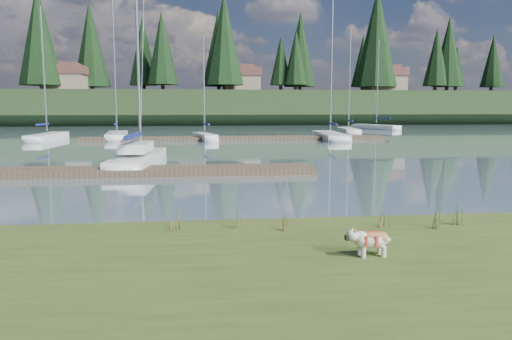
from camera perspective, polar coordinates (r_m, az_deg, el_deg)
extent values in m
plane|color=slate|center=(42.87, -5.11, 3.40)|extent=(200.00, 200.00, 0.00)
cube|color=#3F511E|center=(7.38, 2.01, -14.83)|extent=(60.00, 9.00, 0.35)
cube|color=black|center=(85.76, -5.84, 7.05)|extent=(200.00, 20.00, 5.00)
cylinder|color=silver|center=(8.92, 12.17, -9.20)|extent=(0.09, 0.09, 0.18)
cylinder|color=silver|center=(9.09, 11.76, -8.89)|extent=(0.09, 0.09, 0.18)
cylinder|color=silver|center=(9.06, 14.38, -9.02)|extent=(0.09, 0.09, 0.18)
cylinder|color=silver|center=(9.22, 13.93, -8.71)|extent=(0.09, 0.09, 0.18)
ellipsoid|color=silver|center=(9.02, 13.16, -7.77)|extent=(0.62, 0.32, 0.29)
ellipsoid|color=#AA763F|center=(9.00, 13.17, -7.21)|extent=(0.43, 0.30, 0.10)
ellipsoid|color=silver|center=(8.87, 10.94, -7.36)|extent=(0.22, 0.23, 0.21)
cube|color=black|center=(8.85, 10.37, -7.62)|extent=(0.07, 0.11, 0.08)
cube|color=white|center=(25.43, -13.28, 1.00)|extent=(2.21, 7.97, 0.70)
ellipsoid|color=white|center=(29.31, -11.98, 1.86)|extent=(1.83, 2.24, 0.70)
cylinder|color=silver|center=(26.27, -13.44, 15.54)|extent=(0.14, 0.14, 11.95)
cube|color=navy|center=(24.18, -13.84, 3.82)|extent=(0.39, 3.59, 0.20)
cube|color=white|center=(24.92, -13.50, 2.55)|extent=(1.40, 2.93, 0.45)
cube|color=#4C3D2C|center=(22.14, -14.16, -0.14)|extent=(16.00, 2.00, 0.30)
cube|color=#4C3D2C|center=(42.96, -2.44, 3.63)|extent=(26.00, 2.20, 0.30)
cube|color=white|center=(46.52, -22.74, 3.44)|extent=(1.93, 6.93, 0.70)
ellipsoid|color=white|center=(49.76, -21.44, 3.72)|extent=(1.60, 1.95, 0.70)
cylinder|color=silver|center=(46.54, -23.10, 10.54)|extent=(0.12, 0.12, 10.39)
cube|color=navy|center=(45.59, -23.21, 4.83)|extent=(0.35, 2.73, 0.20)
cube|color=white|center=(46.19, -15.59, 3.72)|extent=(2.49, 7.56, 0.70)
ellipsoid|color=white|center=(49.88, -15.39, 3.98)|extent=(1.83, 2.19, 0.70)
cylinder|color=silver|center=(46.25, -15.87, 11.62)|extent=(0.12, 0.12, 11.59)
cube|color=navy|center=(45.12, -15.70, 5.13)|extent=(0.52, 2.95, 0.20)
cube|color=white|center=(43.25, -5.89, 3.72)|extent=(2.22, 5.14, 0.70)
ellipsoid|color=white|center=(45.69, -6.62, 3.90)|extent=(1.37, 1.58, 0.70)
cylinder|color=silver|center=(43.20, -5.97, 9.72)|extent=(0.12, 0.12, 7.89)
cube|color=navy|center=(42.53, -5.70, 5.25)|extent=(0.64, 1.99, 0.20)
cube|color=white|center=(44.65, 8.48, 3.79)|extent=(2.47, 8.46, 0.70)
ellipsoid|color=white|center=(48.75, 7.55, 4.10)|extent=(1.98, 2.40, 0.70)
cylinder|color=silver|center=(44.77, 8.66, 12.76)|extent=(0.12, 0.12, 12.84)
cube|color=navy|center=(43.48, 8.80, 5.24)|extent=(0.43, 3.33, 0.20)
cube|color=white|center=(54.10, 10.51, 4.36)|extent=(2.29, 6.75, 0.70)
ellipsoid|color=white|center=(57.36, 9.94, 4.54)|extent=(1.65, 1.97, 0.70)
cylinder|color=silver|center=(54.11, 10.66, 10.38)|extent=(0.12, 0.12, 10.21)
cube|color=navy|center=(53.17, 10.71, 5.58)|extent=(0.52, 2.64, 0.20)
cube|color=white|center=(64.43, 13.58, 4.75)|extent=(4.35, 6.79, 0.70)
ellipsoid|color=white|center=(66.84, 11.48, 4.89)|extent=(2.14, 2.31, 0.70)
cylinder|color=silver|center=(64.43, 13.73, 9.77)|extent=(0.12, 0.12, 10.14)
cube|color=navy|center=(63.75, 14.21, 5.76)|extent=(1.36, 2.52, 0.20)
cone|color=#475B23|center=(10.77, -2.41, -5.32)|extent=(0.03, 0.03, 0.49)
cone|color=brown|center=(10.72, -1.79, -5.64)|extent=(0.03, 0.03, 0.39)
cone|color=#475B23|center=(10.80, -2.10, -5.15)|extent=(0.03, 0.03, 0.54)
cone|color=brown|center=(10.77, -1.65, -5.72)|extent=(0.03, 0.03, 0.34)
cone|color=#475B23|center=(10.70, -2.27, -5.54)|extent=(0.03, 0.03, 0.44)
cone|color=#475B23|center=(10.54, 2.83, -5.78)|extent=(0.03, 0.03, 0.43)
cone|color=brown|center=(10.50, 3.49, -6.07)|extent=(0.03, 0.03, 0.35)
cone|color=#475B23|center=(10.57, 3.13, -5.62)|extent=(0.03, 0.03, 0.48)
cone|color=brown|center=(10.54, 3.61, -6.13)|extent=(0.03, 0.03, 0.30)
cone|color=#475B23|center=(10.47, 3.01, -5.99)|extent=(0.03, 0.03, 0.39)
cone|color=#475B23|center=(11.38, 19.67, -5.00)|extent=(0.03, 0.03, 0.52)
cone|color=brown|center=(11.38, 20.32, -5.30)|extent=(0.03, 0.03, 0.41)
cone|color=#475B23|center=(11.42, 19.88, -4.83)|extent=(0.03, 0.03, 0.57)
cone|color=brown|center=(11.43, 20.35, -5.38)|extent=(0.03, 0.03, 0.36)
cone|color=#475B23|center=(11.32, 19.94, -5.21)|extent=(0.03, 0.03, 0.46)
cone|color=#475B23|center=(10.74, -9.48, -5.44)|extent=(0.03, 0.03, 0.50)
cone|color=brown|center=(10.68, -8.90, -5.78)|extent=(0.03, 0.03, 0.40)
cone|color=#475B23|center=(10.76, -9.16, -5.27)|extent=(0.03, 0.03, 0.55)
cone|color=brown|center=(10.72, -8.73, -5.86)|extent=(0.03, 0.03, 0.35)
cone|color=#475B23|center=(10.67, -9.40, -5.66)|extent=(0.03, 0.03, 0.45)
cone|color=#475B23|center=(11.18, 14.07, -5.25)|extent=(0.03, 0.03, 0.43)
cone|color=brown|center=(11.16, 14.73, -5.51)|extent=(0.03, 0.03, 0.34)
cone|color=#475B23|center=(11.22, 14.31, -5.09)|extent=(0.03, 0.03, 0.47)
cone|color=brown|center=(11.21, 14.79, -5.56)|extent=(0.03, 0.03, 0.30)
cone|color=#475B23|center=(11.12, 14.31, -5.44)|extent=(0.03, 0.03, 0.38)
cone|color=#475B23|center=(11.85, 21.92, -4.61)|extent=(0.03, 0.03, 0.52)
cone|color=brown|center=(11.85, 22.54, -4.89)|extent=(0.03, 0.03, 0.42)
cone|color=#475B23|center=(11.90, 22.11, -4.44)|extent=(0.03, 0.03, 0.58)
cone|color=brown|center=(11.91, 22.57, -4.97)|extent=(0.03, 0.03, 0.37)
cone|color=#475B23|center=(11.80, 22.19, -4.80)|extent=(0.03, 0.03, 0.47)
cube|color=#33281C|center=(11.57, -1.23, -7.10)|extent=(60.00, 0.50, 0.14)
cylinder|color=#382619|center=(84.29, -23.29, 8.80)|extent=(0.60, 0.60, 1.80)
cone|color=black|center=(84.90, -23.56, 13.96)|extent=(6.60, 6.60, 15.00)
cylinder|color=#382619|center=(85.28, -12.68, 9.19)|extent=(0.60, 0.60, 1.80)
cone|color=black|center=(85.68, -12.80, 13.10)|extent=(4.84, 4.84, 11.00)
cylinder|color=#382619|center=(78.91, -3.60, 9.51)|extent=(0.60, 0.60, 1.80)
cone|color=black|center=(79.51, -3.65, 14.70)|extent=(6.16, 6.16, 14.00)
cylinder|color=#382619|center=(84.34, 4.53, 9.37)|extent=(0.60, 0.60, 1.80)
cone|color=black|center=(84.66, 4.57, 12.72)|extent=(3.96, 3.96, 9.00)
cylinder|color=#382619|center=(85.86, 13.45, 9.15)|extent=(0.60, 0.60, 1.80)
cone|color=black|center=(86.52, 13.62, 14.52)|extent=(7.04, 7.04, 16.00)
cylinder|color=#382619|center=(94.20, 20.95, 8.70)|extent=(0.60, 0.60, 1.80)
cone|color=black|center=(94.61, 21.13, 12.51)|extent=(5.28, 5.28, 12.00)
cube|color=gray|center=(85.44, -20.97, 9.22)|extent=(6.00, 5.00, 2.80)
cube|color=brown|center=(85.55, -21.04, 10.62)|extent=(6.30, 5.30, 1.40)
cube|color=brown|center=(85.61, -21.06, 11.15)|extent=(4.20, 3.60, 0.70)
cube|color=gray|center=(84.12, -1.71, 9.73)|extent=(6.00, 5.00, 2.80)
cube|color=brown|center=(84.23, -1.72, 11.16)|extent=(6.30, 5.30, 1.40)
cube|color=brown|center=(84.29, -1.72, 11.70)|extent=(4.20, 3.60, 0.70)
cube|color=gray|center=(87.51, 14.49, 9.41)|extent=(6.00, 5.00, 2.80)
cube|color=brown|center=(87.62, 14.53, 10.78)|extent=(6.30, 5.30, 1.40)
cube|color=brown|center=(87.67, 14.55, 11.31)|extent=(4.20, 3.60, 0.70)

